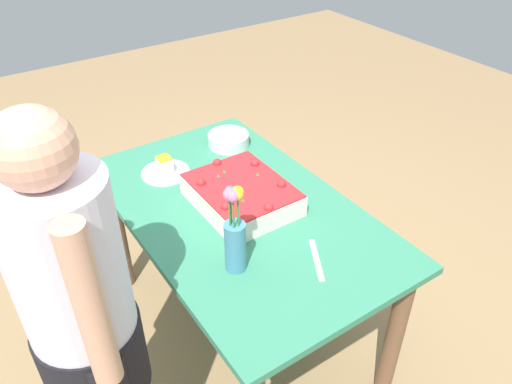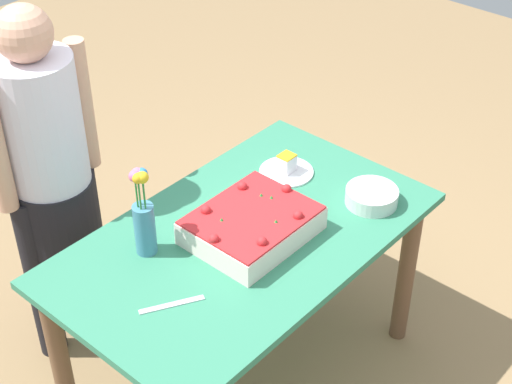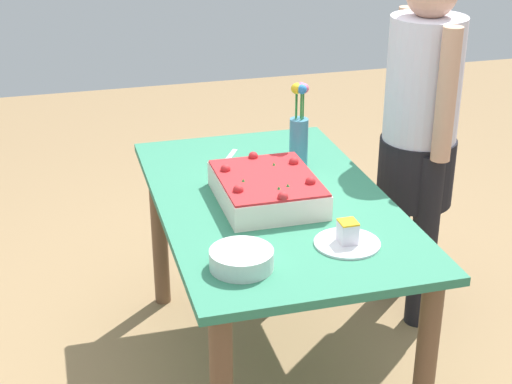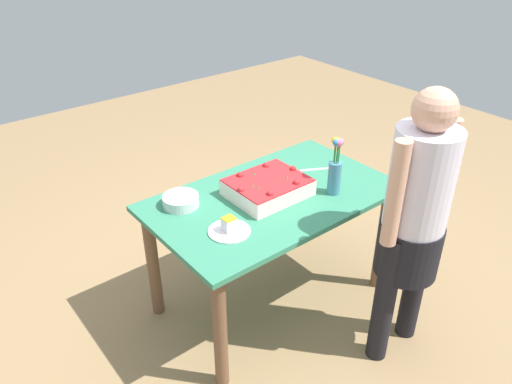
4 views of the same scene
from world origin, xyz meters
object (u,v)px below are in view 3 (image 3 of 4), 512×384
at_px(flower_vase, 299,130).
at_px(sheet_cake, 267,189).
at_px(serving_plate_with_slice, 347,239).
at_px(person_standing, 420,126).
at_px(cake_knife, 228,159).
at_px(fruit_bowl, 242,259).

bearing_deg(flower_vase, sheet_cake, -35.68).
bearing_deg(serving_plate_with_slice, flower_vase, 175.13).
bearing_deg(flower_vase, person_standing, 90.48).
xyz_separation_m(cake_knife, flower_vase, (0.13, 0.25, 0.14)).
bearing_deg(sheet_cake, person_standing, 112.44).
distance_m(serving_plate_with_slice, flower_vase, 0.69).
bearing_deg(person_standing, fruit_bowl, 38.18).
relative_size(sheet_cake, flower_vase, 1.25).
bearing_deg(sheet_cake, serving_plate_with_slice, 22.48).
xyz_separation_m(sheet_cake, serving_plate_with_slice, (0.38, 0.16, -0.03)).
relative_size(serving_plate_with_slice, flower_vase, 0.64).
height_order(sheet_cake, person_standing, person_standing).
relative_size(flower_vase, person_standing, 0.22).
distance_m(cake_knife, person_standing, 0.79).
xyz_separation_m(serving_plate_with_slice, cake_knife, (-0.80, -0.20, -0.02)).
xyz_separation_m(sheet_cake, cake_knife, (-0.43, -0.04, -0.05)).
xyz_separation_m(serving_plate_with_slice, fruit_bowl, (0.06, -0.36, 0.01)).
relative_size(serving_plate_with_slice, cake_knife, 1.01).
xyz_separation_m(sheet_cake, flower_vase, (-0.30, 0.21, 0.10)).
bearing_deg(flower_vase, fruit_bowl, -29.73).
height_order(sheet_cake, cake_knife, sheet_cake).
distance_m(flower_vase, fruit_bowl, 0.85).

